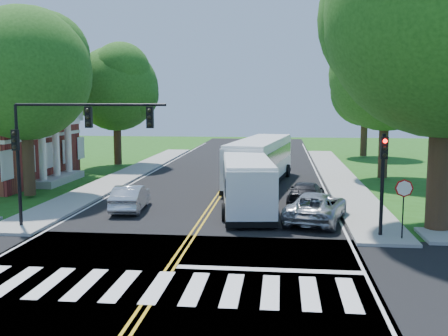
# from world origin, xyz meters

# --- Properties ---
(ground) EXTENTS (140.00, 140.00, 0.00)m
(ground) POSITION_xyz_m (0.00, 0.00, 0.00)
(ground) COLOR #204E13
(ground) RESTS_ON ground
(road) EXTENTS (14.00, 96.00, 0.01)m
(road) POSITION_xyz_m (0.00, 18.00, 0.01)
(road) COLOR black
(road) RESTS_ON ground
(cross_road) EXTENTS (60.00, 12.00, 0.01)m
(cross_road) POSITION_xyz_m (0.00, 0.00, 0.01)
(cross_road) COLOR black
(cross_road) RESTS_ON ground
(center_line) EXTENTS (0.36, 70.00, 0.01)m
(center_line) POSITION_xyz_m (0.00, 22.00, 0.01)
(center_line) COLOR gold
(center_line) RESTS_ON road
(edge_line_w) EXTENTS (0.12, 70.00, 0.01)m
(edge_line_w) POSITION_xyz_m (-6.80, 22.00, 0.01)
(edge_line_w) COLOR silver
(edge_line_w) RESTS_ON road
(edge_line_e) EXTENTS (0.12, 70.00, 0.01)m
(edge_line_e) POSITION_xyz_m (6.80, 22.00, 0.01)
(edge_line_e) COLOR silver
(edge_line_e) RESTS_ON road
(crosswalk) EXTENTS (12.60, 3.00, 0.01)m
(crosswalk) POSITION_xyz_m (0.00, -0.50, 0.02)
(crosswalk) COLOR silver
(crosswalk) RESTS_ON road
(stop_bar) EXTENTS (6.60, 0.40, 0.01)m
(stop_bar) POSITION_xyz_m (3.50, 1.60, 0.02)
(stop_bar) COLOR silver
(stop_bar) RESTS_ON road
(sidewalk_nw) EXTENTS (2.60, 40.00, 0.15)m
(sidewalk_nw) POSITION_xyz_m (-8.30, 25.00, 0.07)
(sidewalk_nw) COLOR gray
(sidewalk_nw) RESTS_ON ground
(sidewalk_ne) EXTENTS (2.60, 40.00, 0.15)m
(sidewalk_ne) POSITION_xyz_m (8.30, 25.00, 0.07)
(sidewalk_ne) COLOR gray
(sidewalk_ne) RESTS_ON ground
(tree_ne_big) EXTENTS (10.80, 10.80, 14.91)m
(tree_ne_big) POSITION_xyz_m (11.00, 8.00, 9.62)
(tree_ne_big) COLOR #362315
(tree_ne_big) RESTS_ON ground
(tree_west_near) EXTENTS (8.00, 8.00, 11.40)m
(tree_west_near) POSITION_xyz_m (-11.50, 14.00, 7.53)
(tree_west_near) COLOR #362315
(tree_west_near) RESTS_ON ground
(tree_west_far) EXTENTS (7.60, 7.60, 10.67)m
(tree_west_far) POSITION_xyz_m (-11.00, 30.00, 7.00)
(tree_west_far) COLOR #362315
(tree_west_far) RESTS_ON ground
(tree_east_mid) EXTENTS (8.40, 8.40, 11.93)m
(tree_east_mid) POSITION_xyz_m (11.50, 24.00, 7.86)
(tree_east_mid) COLOR #362315
(tree_east_mid) RESTS_ON ground
(tree_east_far) EXTENTS (7.20, 7.20, 10.34)m
(tree_east_far) POSITION_xyz_m (12.50, 40.00, 6.86)
(tree_east_far) COLOR #362315
(tree_east_far) RESTS_ON ground
(signal_nw) EXTENTS (7.15, 0.46, 5.66)m
(signal_nw) POSITION_xyz_m (-5.86, 6.43, 4.38)
(signal_nw) COLOR black
(signal_nw) RESTS_ON ground
(signal_ne) EXTENTS (0.30, 0.46, 4.40)m
(signal_ne) POSITION_xyz_m (8.20, 6.44, 2.96)
(signal_ne) COLOR black
(signal_ne) RESTS_ON ground
(stop_sign) EXTENTS (0.76, 0.08, 2.53)m
(stop_sign) POSITION_xyz_m (9.00, 5.98, 2.03)
(stop_sign) COLOR black
(stop_sign) RESTS_ON ground
(bus_lead) EXTENTS (3.79, 11.39, 2.89)m
(bus_lead) POSITION_xyz_m (1.91, 12.52, 1.54)
(bus_lead) COLOR silver
(bus_lead) RESTS_ON road
(bus_follow) EXTENTS (4.51, 12.72, 3.23)m
(bus_follow) POSITION_xyz_m (2.42, 20.66, 1.71)
(bus_follow) COLOR silver
(bus_follow) RESTS_ON road
(hatchback) EXTENTS (1.84, 4.37, 1.40)m
(hatchback) POSITION_xyz_m (-4.23, 10.91, 0.71)
(hatchback) COLOR silver
(hatchback) RESTS_ON road
(suv) EXTENTS (3.66, 5.71, 1.47)m
(suv) POSITION_xyz_m (5.62, 9.29, 0.74)
(suv) COLOR #AEB0B5
(suv) RESTS_ON road
(dark_sedan) EXTENTS (2.49, 4.78, 1.32)m
(dark_sedan) POSITION_xyz_m (5.31, 13.47, 0.67)
(dark_sedan) COLOR black
(dark_sedan) RESTS_ON road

